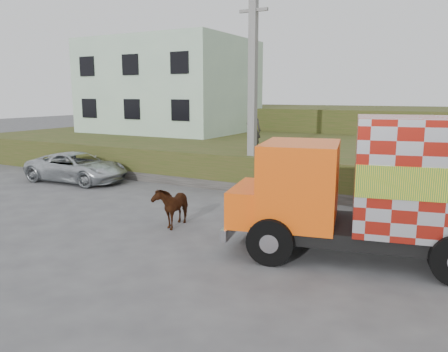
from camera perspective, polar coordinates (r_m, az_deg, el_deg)
The scene contains 10 objects.
ground at distance 13.94m, azimuth -0.71°, elevation -6.00°, with size 120.00×120.00×0.00m, color #474749.
embankment at distance 22.84m, azimuth 11.67°, elevation 2.27°, with size 40.00×12.00×1.50m, color #314416.
embankment_far at distance 34.36m, azimuth 17.64°, elevation 6.00°, with size 40.00×12.00×3.00m, color #314416.
retaining_strip at distance 18.39m, azimuth 0.26°, elevation -1.25°, with size 16.00×0.50×0.40m, color #595651.
building at distance 30.25m, azimuth -6.99°, elevation 11.54°, with size 10.00×8.00×6.00m, color silver.
utility_pole at distance 17.90m, azimuth 3.76°, elevation 10.90°, with size 1.20×0.30×8.00m.
cargo_truck at distance 11.23m, azimuth 23.33°, elevation -1.55°, with size 8.13×4.06×3.48m.
cow at distance 13.52m, azimuth -6.80°, elevation -3.82°, with size 0.68×1.50×1.27m, color #36150D.
suv at distance 21.22m, azimuth -18.65°, elevation 1.09°, with size 2.23×4.84×1.35m, color silver.
pedestrian at distance 19.73m, azimuth 3.88°, elevation 5.99°, with size 0.65×0.43×1.79m, color #2E2C29.
Camera 1 is at (6.54, -11.64, 4.00)m, focal length 35.00 mm.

